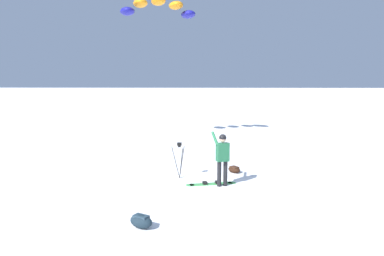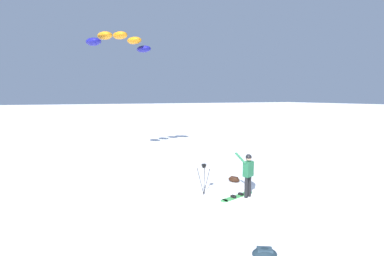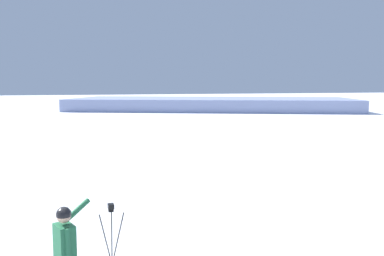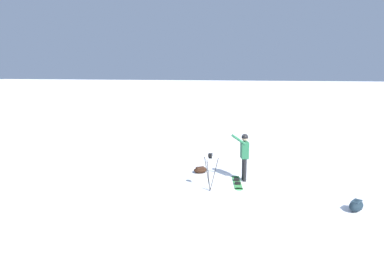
{
  "view_description": "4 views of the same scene",
  "coord_description": "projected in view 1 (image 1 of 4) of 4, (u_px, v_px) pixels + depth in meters",
  "views": [
    {
      "loc": [
        -11.04,
        0.1,
        3.57
      ],
      "look_at": [
        2.06,
        0.6,
        1.81
      ],
      "focal_mm": 33.7,
      "sensor_mm": 36.0,
      "label": 1
    },
    {
      "loc": [
        -7.46,
        5.75,
        4.04
      ],
      "look_at": [
        3.21,
        0.92,
        2.63
      ],
      "focal_mm": 24.11,
      "sensor_mm": 36.0,
      "label": 2
    },
    {
      "loc": [
        0.66,
        -7.35,
        3.76
      ],
      "look_at": [
        3.5,
        1.0,
        2.84
      ],
      "focal_mm": 38.61,
      "sensor_mm": 36.0,
      "label": 3
    },
    {
      "loc": [
        -0.83,
        12.56,
        4.04
      ],
      "look_at": [
        2.48,
        0.72,
        2.1
      ],
      "focal_mm": 33.56,
      "sensor_mm": 36.0,
      "label": 4
    }
  ],
  "objects": [
    {
      "name": "traction_kite",
      "position": [
        158.0,
        7.0,
        20.71
      ],
      "size": [
        2.59,
        4.54,
        1.09
      ],
      "color": "navy"
    },
    {
      "name": "snowboarder",
      "position": [
        222.0,
        154.0,
        12.03
      ],
      "size": [
        0.65,
        0.62,
        1.81
      ],
      "color": "black",
      "rests_on": "ground_plane"
    },
    {
      "name": "camera_tripod",
      "position": [
        179.0,
        153.0,
        13.05
      ],
      "size": [
        0.52,
        0.47,
        1.31
      ],
      "color": "#262628",
      "rests_on": "ground_plane"
    },
    {
      "name": "ground_plane",
      "position": [
        209.0,
        193.0,
        11.41
      ],
      "size": [
        300.0,
        300.0,
        0.0
      ],
      "primitive_type": "plane",
      "color": "white"
    },
    {
      "name": "snowboard",
      "position": [
        211.0,
        184.0,
        12.37
      ],
      "size": [
        0.62,
        1.72,
        0.1
      ],
      "color": "#3F994C",
      "rests_on": "ground_plane"
    },
    {
      "name": "gear_bag_small",
      "position": [
        141.0,
        221.0,
        8.7
      ],
      "size": [
        0.6,
        0.71,
        0.33
      ],
      "color": "#192833",
      "rests_on": "ground_plane"
    },
    {
      "name": "gear_bag_large",
      "position": [
        234.0,
        169.0,
        13.93
      ],
      "size": [
        0.68,
        0.63,
        0.24
      ],
      "color": "black",
      "rests_on": "ground_plane"
    }
  ]
}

